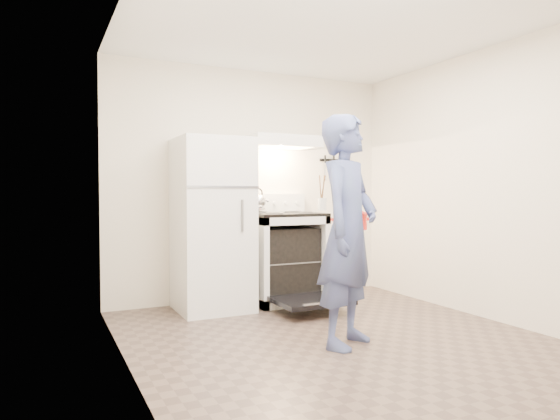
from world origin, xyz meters
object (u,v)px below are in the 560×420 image
object	(u,v)px
person	(348,230)
dutch_oven	(351,222)
stove_body	(284,259)
tea_kettle	(258,200)
refrigerator	(212,224)

from	to	relation	value
person	dutch_oven	size ratio (longest dim) A/B	5.12
stove_body	tea_kettle	distance (m)	0.69
refrigerator	tea_kettle	size ratio (longest dim) A/B	6.36
stove_body	dutch_oven	distance (m)	1.37
refrigerator	stove_body	distance (m)	0.90
refrigerator	tea_kettle	distance (m)	0.66
refrigerator	dutch_oven	size ratio (longest dim) A/B	4.94
refrigerator	dutch_oven	bearing A→B (deg)	-58.21
tea_kettle	person	bearing A→B (deg)	-90.10
stove_body	tea_kettle	bearing A→B (deg)	141.79
refrigerator	person	size ratio (longest dim) A/B	0.97
tea_kettle	person	size ratio (longest dim) A/B	0.15
tea_kettle	dutch_oven	xyz separation A→B (m)	(0.21, -1.48, -0.16)
person	dutch_oven	xyz separation A→B (m)	(0.21, 0.28, 0.04)
stove_body	dutch_oven	bearing A→B (deg)	-91.04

